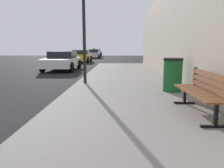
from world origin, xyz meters
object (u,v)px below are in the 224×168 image
Objects in this scene: car_white at (62,61)px; car_black at (96,52)px; trash_bin at (173,75)px; car_yellow at (81,56)px; bench at (203,89)px; street_lamp at (84,7)px; car_silver at (94,54)px.

car_black is (-0.45, 27.33, -0.00)m from car_white.
car_yellow is at bearing 109.17° from trash_bin.
bench is at bearing 106.96° from car_yellow.
bench is 0.46× the size of car_black.
street_lamp reaches higher than trash_bin.
car_black is at bearing -89.21° from car_yellow.
car_black is (-5.93, 35.13, -0.03)m from trash_bin.
car_white is 1.02× the size of car_black.
street_lamp is 1.03× the size of car_yellow.
car_silver is (-5.41, 26.05, -0.03)m from trash_bin.
bench is 37.98m from car_black.
car_white is (-5.51, 10.18, -0.02)m from bench.
bench is 0.45× the size of street_lamp.
car_silver is at bearing 101.72° from trash_bin.
car_white and car_black have the same top height.
car_silver is (0.26, 9.75, 0.00)m from car_yellow.
car_silver is at bearing -90.22° from car_white.
street_lamp is at bearing 95.63° from car_silver.
bench is 0.45× the size of car_white.
trash_bin is at bearing 125.07° from car_white.
car_silver is 1.10× the size of car_black.
car_white is 1.04× the size of car_yellow.
street_lamp is 7.16m from car_white.
car_yellow is 18.83m from car_black.
street_lamp is at bearing 153.13° from trash_bin.
car_yellow is 9.75m from car_silver.
trash_bin is at bearing -26.87° from street_lamp.
bench is at bearing 99.02° from car_black.
car_silver is at bearing 95.63° from street_lamp.
car_black is at bearing -89.05° from car_white.
bench is 2.38m from trash_bin.
car_black is (-2.94, 33.62, -2.34)m from street_lamp.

